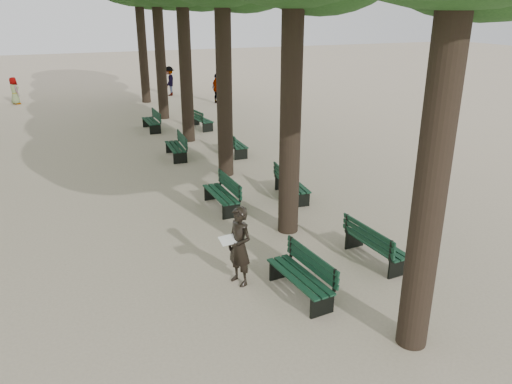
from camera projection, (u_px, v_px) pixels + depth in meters
name	position (u px, v px, depth m)	size (l,w,h in m)	color
ground	(285.00, 301.00, 9.95)	(120.00, 120.00, 0.00)	#BEAD90
bench_left_0	(300.00, 284.00, 10.05)	(0.75, 1.85, 0.92)	black
bench_left_1	(221.00, 200.00, 14.40)	(0.63, 1.82, 0.92)	black
bench_left_2	(176.00, 151.00, 19.22)	(0.65, 1.82, 0.92)	black
bench_left_3	(151.00, 125.00, 23.46)	(0.61, 1.81, 0.92)	black
bench_right_0	(375.00, 250.00, 11.41)	(0.70, 1.84, 0.92)	black
bench_right_1	(292.00, 189.00, 15.21)	(0.72, 1.84, 0.92)	black
bench_right_2	(235.00, 147.00, 19.70)	(0.60, 1.81, 0.92)	black
bench_right_3	(201.00, 123.00, 23.80)	(0.81, 1.86, 0.92)	black
man_with_map	(239.00, 246.00, 10.31)	(0.72, 0.77, 1.72)	black
pedestrian_c	(217.00, 88.00, 29.81)	(1.03, 0.35, 1.76)	#262628
pedestrian_b	(169.00, 81.00, 32.36)	(1.21, 0.37, 1.87)	#262628
pedestrian_d	(14.00, 91.00, 29.55)	(0.77, 0.32, 1.59)	#262628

